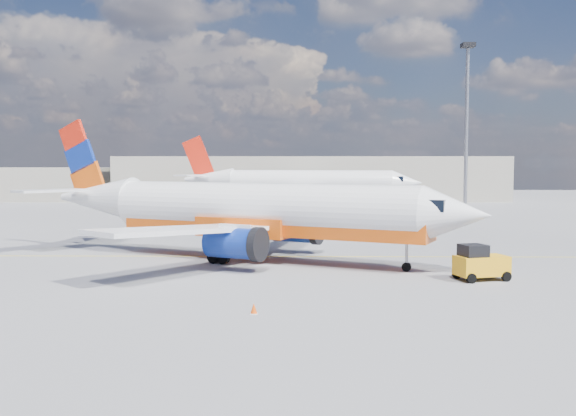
{
  "coord_description": "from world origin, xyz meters",
  "views": [
    {
      "loc": [
        2.63,
        -43.34,
        6.79
      ],
      "look_at": [
        1.93,
        3.71,
        3.5
      ],
      "focal_mm": 40.0,
      "sensor_mm": 36.0,
      "label": 1
    }
  ],
  "objects_px": {
    "second_jet": "(303,184)",
    "gse_tug": "(480,263)",
    "main_jet": "(249,211)",
    "traffic_cone": "(254,309)"
  },
  "relations": [
    {
      "from": "gse_tug",
      "to": "traffic_cone",
      "type": "distance_m",
      "value": 15.27
    },
    {
      "from": "second_jet",
      "to": "gse_tug",
      "type": "bearing_deg",
      "value": -71.73
    },
    {
      "from": "second_jet",
      "to": "gse_tug",
      "type": "height_order",
      "value": "second_jet"
    },
    {
      "from": "main_jet",
      "to": "gse_tug",
      "type": "relative_size",
      "value": 10.25
    },
    {
      "from": "traffic_cone",
      "to": "second_jet",
      "type": "bearing_deg",
      "value": 87.59
    },
    {
      "from": "second_jet",
      "to": "traffic_cone",
      "type": "relative_size",
      "value": 73.79
    },
    {
      "from": "second_jet",
      "to": "traffic_cone",
      "type": "bearing_deg",
      "value": -83.55
    },
    {
      "from": "second_jet",
      "to": "traffic_cone",
      "type": "xyz_separation_m",
      "value": [
        -2.84,
        -67.44,
        -3.44
      ]
    },
    {
      "from": "main_jet",
      "to": "traffic_cone",
      "type": "height_order",
      "value": "main_jet"
    },
    {
      "from": "main_jet",
      "to": "second_jet",
      "type": "height_order",
      "value": "second_jet"
    }
  ]
}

